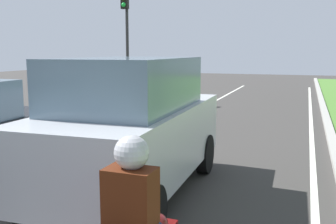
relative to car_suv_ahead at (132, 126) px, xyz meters
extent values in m
plane|color=#383533|center=(-0.72, 5.68, -1.17)|extent=(60.00, 60.00, 0.00)
cube|color=silver|center=(-1.42, 5.68, -1.16)|extent=(0.12, 32.00, 0.01)
cube|color=silver|center=(2.88, 5.68, -1.16)|extent=(0.12, 32.00, 0.01)
cube|color=#9E9B93|center=(3.38, 5.68, -1.11)|extent=(0.24, 48.00, 0.12)
cube|color=#B7BABF|center=(0.00, 0.04, -0.24)|extent=(2.00, 4.54, 1.10)
cube|color=slate|center=(0.00, -0.11, 0.71)|extent=(1.76, 2.74, 0.80)
cylinder|color=black|center=(-0.91, 1.55, -0.79)|extent=(0.24, 0.76, 0.76)
cylinder|color=black|center=(0.84, 1.59, -0.79)|extent=(0.24, 0.76, 0.76)
cylinder|color=black|center=(-0.84, -1.51, -0.79)|extent=(0.24, 0.76, 0.76)
cylinder|color=black|center=(0.91, -1.47, -0.79)|extent=(0.24, 0.76, 0.76)
cylinder|color=black|center=(-2.33, 0.77, -0.85)|extent=(0.24, 0.65, 0.64)
cube|color=brown|center=(-3.06, 5.62, -0.47)|extent=(1.70, 3.73, 0.80)
cube|color=slate|center=(-3.07, 5.37, 0.27)|extent=(1.51, 1.92, 0.68)
cylinder|color=black|center=(-3.80, 6.89, -0.87)|extent=(0.23, 0.60, 0.60)
cylinder|color=black|center=(-2.29, 6.87, -0.87)|extent=(0.23, 0.60, 0.60)
cylinder|color=black|center=(-3.84, 4.37, -0.87)|extent=(0.23, 0.60, 0.60)
cylinder|color=black|center=(-2.33, 4.35, -0.87)|extent=(0.23, 0.60, 0.60)
cube|color=#4C1E0C|center=(1.39, -3.05, 0.01)|extent=(0.41, 0.27, 0.60)
sphere|color=#B2B2B7|center=(1.39, -3.02, 0.43)|extent=(0.28, 0.28, 0.28)
cylinder|color=#2D2D2D|center=(-5.33, 11.16, 1.48)|extent=(0.14, 0.14, 5.30)
sphere|color=green|center=(-5.33, 10.83, 3.29)|extent=(0.20, 0.20, 0.20)
camera|label=1|loc=(2.65, -5.73, 1.22)|focal=41.91mm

